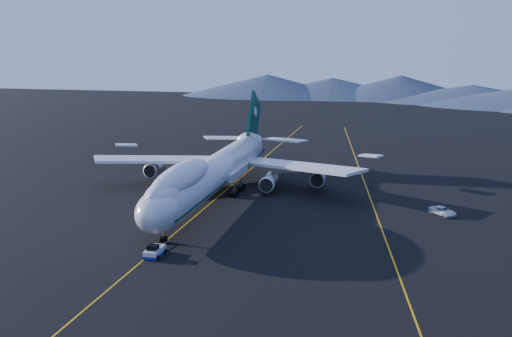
# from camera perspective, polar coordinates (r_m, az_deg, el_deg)

# --- Properties ---
(ground) EXTENTS (500.00, 500.00, 0.00)m
(ground) POSITION_cam_1_polar(r_m,az_deg,el_deg) (114.90, -4.09, -3.08)
(ground) COLOR black
(ground) RESTS_ON ground
(taxiway_line_main) EXTENTS (0.25, 220.00, 0.01)m
(taxiway_line_main) POSITION_cam_1_polar(r_m,az_deg,el_deg) (114.90, -4.09, -3.07)
(taxiway_line_main) COLOR orange
(taxiway_line_main) RESTS_ON ground
(taxiway_line_side) EXTENTS (28.08, 198.09, 0.01)m
(taxiway_line_side) POSITION_cam_1_polar(r_m,az_deg,el_deg) (119.44, 11.28, -2.69)
(taxiway_line_side) COLOR orange
(taxiway_line_side) RESTS_ON ground
(boeing_747) EXTENTS (59.62, 72.43, 19.37)m
(boeing_747) POSITION_cam_1_polar(r_m,az_deg,el_deg) (113.54, -4.13, -0.24)
(boeing_747) COLOR silver
(boeing_747) RESTS_ON ground
(pushback_tug) EXTENTS (2.44, 4.20, 1.82)m
(pushback_tug) POSITION_cam_1_polar(r_m,az_deg,el_deg) (85.76, -10.09, -8.24)
(pushback_tug) COLOR silver
(pushback_tug) RESTS_ON ground
(service_van) EXTENTS (5.38, 5.49, 1.46)m
(service_van) POSITION_cam_1_polar(r_m,az_deg,el_deg) (109.44, 18.16, -4.06)
(service_van) COLOR white
(service_van) RESTS_ON ground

